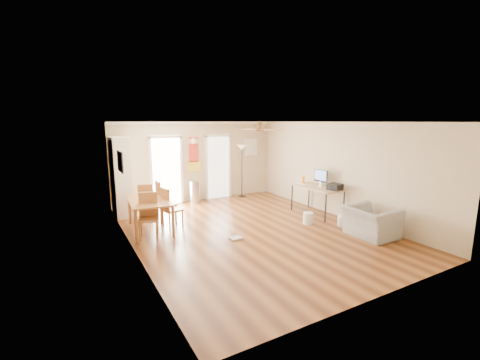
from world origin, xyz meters
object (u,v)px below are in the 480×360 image
computer_desk (317,200)px  printer (335,187)px  dining_chair_right_b (172,208)px  dining_chair_near (148,217)px  dining_chair_right_a (166,201)px  wastebasket_a (308,218)px  trash_can (195,192)px  torchiere_lamp (242,171)px  dining_chair_far (146,200)px  wastebasket_b (343,221)px  armchair (371,222)px  dining_table (150,215)px  bookshelf (121,177)px

computer_desk → printer: 0.74m
dining_chair_right_b → dining_chair_near: dining_chair_near is taller
dining_chair_right_a → dining_chair_near: dining_chair_right_a is taller
printer → wastebasket_a: size_ratio=1.15×
dining_chair_right_b → trash_can: size_ratio=1.43×
torchiere_lamp → dining_chair_right_b: bearing=-147.3°
dining_chair_right_b → wastebasket_a: bearing=-125.5°
dining_chair_far → wastebasket_b: bearing=159.1°
torchiere_lamp → wastebasket_a: (0.01, -3.46, -0.76)m
dining_chair_near → wastebasket_a: 3.98m
computer_desk → dining_chair_right_b: bearing=167.3°
printer → armchair: 1.56m
dining_chair_right_a → computer_desk: dining_chair_right_a is taller
dining_chair_right_a → wastebasket_b: bearing=-120.8°
armchair → trash_can: bearing=27.2°
dining_chair_right_b → dining_chair_near: (-0.72, -0.52, 0.01)m
trash_can → computer_desk: bearing=-48.8°
dining_chair_far → wastebasket_b: size_ratio=3.29×
armchair → dining_chair_near: bearing=63.6°
dining_table → wastebasket_b: dining_table is taller
dining_chair_right_b → dining_chair_near: size_ratio=0.98×
dining_table → dining_chair_right_a: 0.75m
dining_chair_far → trash_can: dining_chair_far is taller
bookshelf → wastebasket_b: (4.68, -3.73, -0.96)m
computer_desk → bookshelf: bearing=151.8°
computer_desk → wastebasket_b: 1.18m
bookshelf → dining_chair_far: 0.97m
torchiere_lamp → wastebasket_a: 3.55m
dining_chair_far → trash_can: (1.73, 0.82, -0.12)m
bookshelf → dining_chair_far: bearing=-42.4°
bookshelf → torchiere_lamp: bookshelf is taller
dining_chair_right_b → wastebasket_b: (3.77, -2.03, -0.36)m
dining_table → computer_desk: computer_desk is taller
computer_desk → wastebasket_a: (-0.80, -0.58, -0.25)m
dining_chair_near → printer: bearing=6.4°
computer_desk → dining_chair_near: bearing=175.5°
dining_table → dining_chair_far: (0.19, 1.19, 0.09)m
bookshelf → dining_chair_right_a: bookshelf is taller
wastebasket_a → wastebasket_b: (0.64, -0.57, -0.01)m
dining_chair_far → torchiere_lamp: 3.60m
bookshelf → dining_chair_far: bookshelf is taller
dining_chair_near → armchair: bearing=-10.4°
computer_desk → dining_chair_right_a: bearing=160.5°
bookshelf → trash_can: size_ratio=3.13×
trash_can → computer_desk: 3.88m
trash_can → armchair: trash_can is taller
wastebasket_b → dining_chair_right_b: bearing=151.7°
trash_can → wastebasket_a: (1.75, -3.49, -0.20)m
torchiere_lamp → wastebasket_b: (0.65, -4.03, -0.77)m
computer_desk → dining_chair_far: bearing=154.0°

